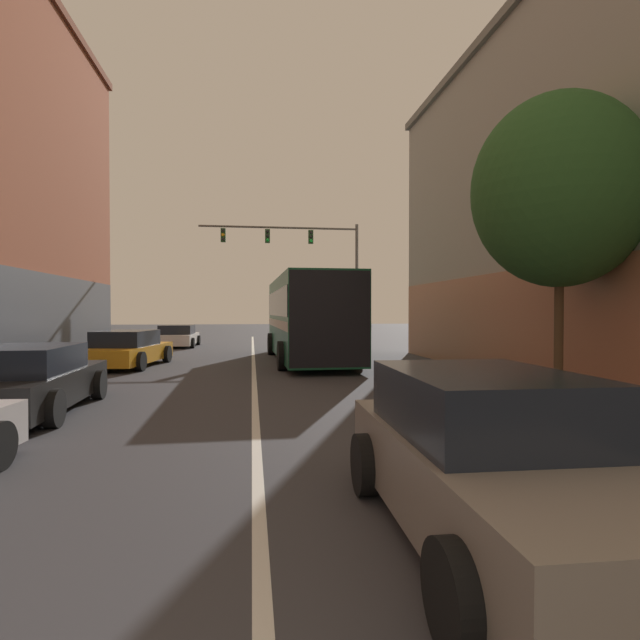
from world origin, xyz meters
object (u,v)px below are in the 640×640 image
Objects in this scene: bus at (308,315)px; traffic_signal_gantry at (307,254)px; street_tree_near at (560,191)px; parked_car_left_distant at (178,336)px; hatchback_foreground at (490,461)px; parked_car_left_near at (31,381)px; parked_car_left_mid at (128,349)px.

bus is 1.07× the size of traffic_signal_gantry.
parked_car_left_distant is at bearing 119.01° from street_tree_near.
hatchback_foreground is 8.24m from street_tree_near.
traffic_signal_gantry is 1.43× the size of street_tree_near.
parked_car_left_near reaches higher than parked_car_left_mid.
bus is at bearing -95.97° from traffic_signal_gantry.
parked_car_left_near is at bearing -171.27° from parked_car_left_mid.
street_tree_near is at bearing -94.69° from parked_car_left_near.
parked_car_left_distant is 22.33m from street_tree_near.
traffic_signal_gantry is at bearing -23.07° from parked_car_left_near.
traffic_signal_gantry reaches higher than parked_car_left_mid.
traffic_signal_gantry is (1.02, 9.72, 3.58)m from bus.
street_tree_near reaches higher than parked_car_left_distant.
parked_car_left_distant is 8.91m from traffic_signal_gantry.
parked_car_left_near is at bearing 45.95° from hatchback_foreground.
parked_car_left_distant is 0.46× the size of traffic_signal_gantry.
parked_car_left_mid is 0.52× the size of traffic_signal_gantry.
parked_car_left_mid is at bearing 140.69° from street_tree_near.
parked_car_left_near reaches higher than parked_car_left_distant.
hatchback_foreground reaches higher than parked_car_left_distant.
parked_car_left_near is 11.48m from street_tree_near.
parked_car_left_near is 0.49× the size of traffic_signal_gantry.
bus is at bearing -72.23° from parked_car_left_mid.
parked_car_left_mid is 10.27m from parked_car_left_distant.
hatchback_foreground is 8.96m from parked_car_left_near.
parked_car_left_near is at bearing -111.39° from traffic_signal_gantry.
hatchback_foreground is 0.62× the size of street_tree_near.
bus is at bearing 0.18° from hatchback_foreground.
parked_car_left_near is (-6.34, 6.33, -0.05)m from hatchback_foreground.
bus reaches higher than hatchback_foreground.
bus is 1.54× the size of street_tree_near.
parked_car_left_distant is at bearing -174.95° from traffic_signal_gantry.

